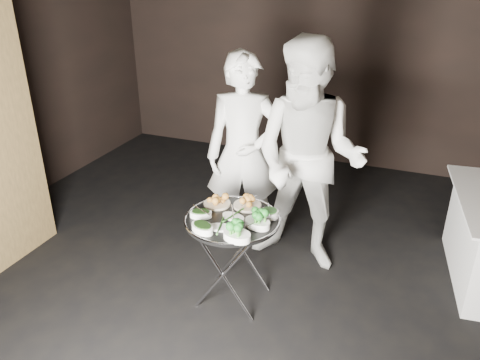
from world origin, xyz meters
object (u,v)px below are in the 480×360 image
at_px(tray_stand, 233,256).
at_px(waiter_right, 308,159).
at_px(waiter_left, 243,155).
at_px(serving_tray, 232,220).

relative_size(tray_stand, waiter_right, 0.36).
bearing_deg(waiter_left, serving_tray, -94.07).
relative_size(serving_tray, waiter_left, 0.40).
bearing_deg(waiter_left, tray_stand, -94.07).
xyz_separation_m(tray_stand, waiter_left, (-0.22, 0.78, 0.49)).
relative_size(serving_tray, waiter_right, 0.36).
xyz_separation_m(tray_stand, serving_tray, (0.00, 0.00, 0.31)).
height_order(serving_tray, waiter_left, waiter_left).
bearing_deg(serving_tray, waiter_right, 62.46).
distance_m(serving_tray, waiter_right, 0.83).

